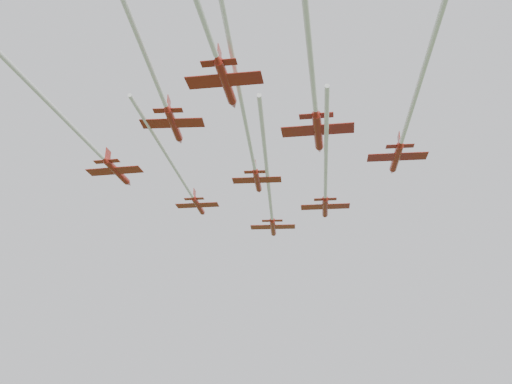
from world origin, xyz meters
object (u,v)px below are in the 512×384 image
(jet_lead, at_px, (270,203))
(jet_row2_right, at_px, (325,186))
(jet_row4_right, at_px, (315,100))
(jet_row3_mid, at_px, (247,128))
(jet_row2_left, at_px, (186,185))
(jet_row4_left, at_px, (160,92))
(jet_row3_left, at_px, (79,134))
(jet_row3_right, at_px, (415,97))

(jet_lead, height_order, jet_row2_right, jet_lead)
(jet_row2_right, distance_m, jet_row4_right, 27.28)
(jet_row2_right, bearing_deg, jet_row3_mid, -117.71)
(jet_row2_left, relative_size, jet_row4_left, 1.09)
(jet_row3_mid, bearing_deg, jet_row4_right, -38.12)
(jet_row3_left, relative_size, jet_row3_mid, 0.87)
(jet_row3_mid, relative_size, jet_row3_right, 0.94)
(jet_lead, height_order, jet_row3_right, jet_row3_right)
(jet_row4_right, bearing_deg, jet_lead, 105.34)
(jet_lead, xyz_separation_m, jet_row2_right, (11.98, -6.42, -0.80))
(jet_lead, relative_size, jet_row3_mid, 0.88)
(jet_row3_mid, distance_m, jet_row3_right, 22.39)
(jet_row3_mid, height_order, jet_row3_right, jet_row3_right)
(jet_row3_left, relative_size, jet_row4_left, 1.32)
(jet_row2_right, distance_m, jet_row3_left, 39.95)
(jet_lead, bearing_deg, jet_row2_left, -159.21)
(jet_row2_left, distance_m, jet_row2_right, 24.79)
(jet_row2_left, bearing_deg, jet_row4_right, -51.90)
(jet_row4_left, distance_m, jet_row4_right, 19.48)
(jet_row2_left, xyz_separation_m, jet_row3_right, (41.41, -16.27, 0.04))
(jet_row2_right, height_order, jet_row4_left, jet_row4_left)
(jet_row3_left, bearing_deg, jet_row3_mid, 2.98)
(jet_row2_left, relative_size, jet_row4_right, 1.03)
(jet_row3_left, bearing_deg, jet_row4_left, -25.93)
(jet_row3_right, distance_m, jet_row4_right, 13.61)
(jet_row3_mid, height_order, jet_row4_right, jet_row4_right)
(jet_row2_right, distance_m, jet_row3_mid, 23.05)
(jet_row2_right, bearing_deg, jet_row4_right, -93.07)
(jet_row3_left, height_order, jet_row3_right, jet_row3_right)
(jet_row4_right, bearing_deg, jet_row2_right, 89.16)
(jet_row2_left, bearing_deg, jet_lead, 24.21)
(jet_row3_left, bearing_deg, jet_row2_right, 33.87)
(jet_row2_right, distance_m, jet_row3_right, 26.07)
(jet_lead, height_order, jet_row3_left, jet_row3_left)
(jet_row3_left, bearing_deg, jet_lead, 53.75)
(jet_row3_right, bearing_deg, jet_row2_left, 143.34)
(jet_row2_left, distance_m, jet_row4_left, 31.04)
(jet_row2_right, bearing_deg, jet_row3_left, -149.70)
(jet_row2_right, bearing_deg, jet_row4_left, -126.77)
(jet_lead, bearing_deg, jet_row3_mid, -94.11)
(jet_row4_right, bearing_deg, jet_row2_left, 129.58)
(jet_row3_left, xyz_separation_m, jet_row3_right, (45.20, 8.60, 1.20))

